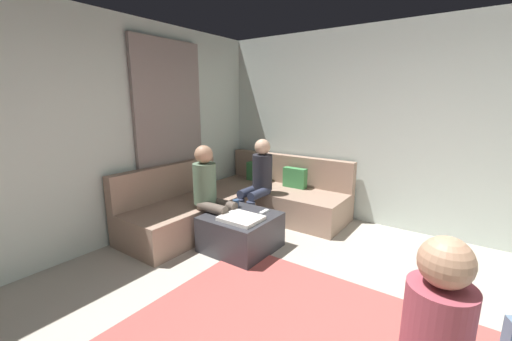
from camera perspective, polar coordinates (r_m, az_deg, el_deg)
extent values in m
cube|color=silver|center=(4.55, 27.49, 6.49)|extent=(6.00, 0.12, 2.70)
cube|color=silver|center=(3.91, -31.10, 5.33)|extent=(0.12, 6.00, 2.70)
cube|color=gray|center=(4.52, -15.19, 6.16)|extent=(0.06, 1.10, 2.50)
cube|color=#9E7F6B|center=(4.88, 3.86, -5.50)|extent=(2.10, 0.85, 0.42)
cube|color=#9E7F6B|center=(5.06, 6.05, 0.23)|extent=(2.10, 0.14, 0.45)
cube|color=#9E7F6B|center=(4.33, -12.43, -8.18)|extent=(0.85, 1.70, 0.42)
cube|color=#9E7F6B|center=(4.46, -15.77, -1.88)|extent=(0.14, 1.70, 0.45)
cube|color=#3F8C4C|center=(5.19, 0.23, -0.56)|extent=(0.36, 0.12, 0.36)
cube|color=#3F8C4C|center=(4.83, 7.03, -1.65)|extent=(0.36, 0.12, 0.36)
cube|color=#333338|center=(3.78, -2.75, -11.01)|extent=(0.76, 0.76, 0.42)
cube|color=white|center=(3.55, -2.72, -8.61)|extent=(0.44, 0.36, 0.04)
cylinder|color=#334C72|center=(3.95, -3.70, -5.97)|extent=(0.08, 0.08, 0.10)
cube|color=white|center=(3.76, 1.47, -7.46)|extent=(0.05, 0.15, 0.02)
cylinder|color=#2D3347|center=(4.23, -0.94, -8.34)|extent=(0.12, 0.12, 0.42)
cylinder|color=#2D3347|center=(4.34, -2.88, -7.83)|extent=(0.12, 0.12, 0.42)
cylinder|color=#2D3347|center=(4.30, 0.63, -4.20)|extent=(0.12, 0.40, 0.12)
cylinder|color=#2D3347|center=(4.40, -1.30, -3.80)|extent=(0.12, 0.40, 0.12)
cylinder|color=#26262D|center=(4.44, 1.15, -0.31)|extent=(0.28, 0.28, 0.50)
sphere|color=#D8AD8C|center=(4.38, 1.18, 4.29)|extent=(0.22, 0.22, 0.22)
cylinder|color=brown|center=(3.87, -3.73, -10.42)|extent=(0.12, 0.12, 0.42)
cylinder|color=brown|center=(3.75, -5.50, -11.28)|extent=(0.12, 0.12, 0.42)
cylinder|color=brown|center=(3.90, -6.08, -6.06)|extent=(0.40, 0.12, 0.12)
cylinder|color=brown|center=(3.77, -7.90, -6.76)|extent=(0.40, 0.12, 0.12)
cylinder|color=#597259|center=(3.90, -9.25, -2.33)|extent=(0.28, 0.28, 0.50)
sphere|color=tan|center=(3.82, -9.44, 2.89)|extent=(0.22, 0.22, 0.22)
cylinder|color=#993F4C|center=(1.75, 29.65, -24.71)|extent=(0.28, 0.28, 0.50)
sphere|color=tan|center=(1.57, 31.12, -14.02)|extent=(0.22, 0.22, 0.22)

